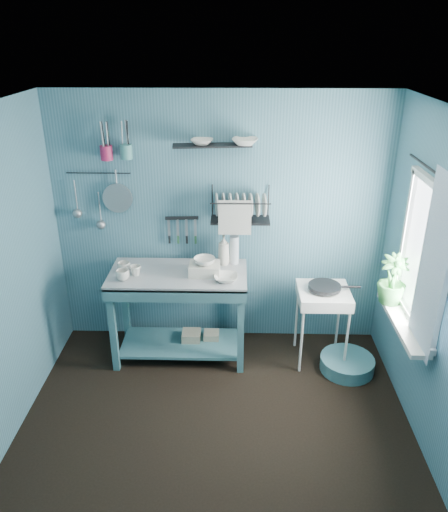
{
  "coord_description": "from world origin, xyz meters",
  "views": [
    {
      "loc": [
        0.15,
        -3.02,
        2.97
      ],
      "look_at": [
        0.05,
        0.85,
        1.2
      ],
      "focal_mm": 35.0,
      "sensor_mm": 36.0,
      "label": 1
    }
  ],
  "objects_px": {
    "wash_tub": "(205,269)",
    "hotplate_stand": "(321,325)",
    "utensil_cup_magenta": "(106,153)",
    "mug_left": "(123,275)",
    "frying_pan": "(325,287)",
    "work_counter": "(180,314)",
    "soap_bottle": "(224,250)",
    "dish_rack": "(240,205)",
    "water_bottle": "(234,250)",
    "colander": "(118,198)",
    "potted_plant": "(393,280)",
    "storage_tin_large": "(191,341)",
    "storage_tin_small": "(212,341)",
    "floor_basin": "(347,364)",
    "utensil_cup_teal": "(126,152)",
    "mug_mid": "(136,270)",
    "mug_right": "(124,267)"
  },
  "relations": [
    {
      "from": "hotplate_stand",
      "to": "frying_pan",
      "type": "distance_m",
      "value": 0.42
    },
    {
      "from": "wash_tub",
      "to": "hotplate_stand",
      "type": "distance_m",
      "value": 1.25
    },
    {
      "from": "utensil_cup_magenta",
      "to": "storage_tin_small",
      "type": "xyz_separation_m",
      "value": [
        0.94,
        -0.22,
        -1.85
      ]
    },
    {
      "from": "wash_tub",
      "to": "mug_left",
      "type": "bearing_deg",
      "value": -169.14
    },
    {
      "from": "mug_mid",
      "to": "frying_pan",
      "type": "xyz_separation_m",
      "value": [
        1.74,
        0.02,
        -0.15
      ]
    },
    {
      "from": "wash_tub",
      "to": "storage_tin_small",
      "type": "height_order",
      "value": "wash_tub"
    },
    {
      "from": "mug_right",
      "to": "storage_tin_large",
      "type": "bearing_deg",
      "value": 4.76
    },
    {
      "from": "work_counter",
      "to": "storage_tin_small",
      "type": "distance_m",
      "value": 0.47
    },
    {
      "from": "dish_rack",
      "to": "hotplate_stand",
      "type": "bearing_deg",
      "value": -26.37
    },
    {
      "from": "soap_bottle",
      "to": "colander",
      "type": "relative_size",
      "value": 1.07
    },
    {
      "from": "wash_tub",
      "to": "utensil_cup_magenta",
      "type": "xyz_separation_m",
      "value": [
        -0.89,
        0.32,
        1.0
      ]
    },
    {
      "from": "water_bottle",
      "to": "colander",
      "type": "relative_size",
      "value": 1.0
    },
    {
      "from": "utensil_cup_teal",
      "to": "water_bottle",
      "type": "bearing_deg",
      "value": -4.86
    },
    {
      "from": "soap_bottle",
      "to": "utensil_cup_teal",
      "type": "relative_size",
      "value": 2.3
    },
    {
      "from": "work_counter",
      "to": "mug_left",
      "type": "distance_m",
      "value": 0.71
    },
    {
      "from": "hotplate_stand",
      "to": "utensil_cup_teal",
      "type": "xyz_separation_m",
      "value": [
        -1.82,
        0.35,
        1.58
      ]
    },
    {
      "from": "work_counter",
      "to": "soap_bottle",
      "type": "bearing_deg",
      "value": 20.94
    },
    {
      "from": "mug_left",
      "to": "utensil_cup_magenta",
      "type": "distance_m",
      "value": 1.11
    },
    {
      "from": "wash_tub",
      "to": "utensil_cup_magenta",
      "type": "bearing_deg",
      "value": 160.0
    },
    {
      "from": "utensil_cup_teal",
      "to": "colander",
      "type": "xyz_separation_m",
      "value": [
        -0.12,
        0.03,
        -0.45
      ]
    },
    {
      "from": "water_bottle",
      "to": "utensil_cup_teal",
      "type": "height_order",
      "value": "utensil_cup_teal"
    },
    {
      "from": "soap_bottle",
      "to": "storage_tin_small",
      "type": "xyz_separation_m",
      "value": [
        -0.12,
        -0.12,
        -0.95
      ]
    },
    {
      "from": "mug_left",
      "to": "frying_pan",
      "type": "bearing_deg",
      "value": 3.59
    },
    {
      "from": "storage_tin_large",
      "to": "floor_basin",
      "type": "distance_m",
      "value": 1.53
    },
    {
      "from": "potted_plant",
      "to": "floor_basin",
      "type": "distance_m",
      "value": 1.02
    },
    {
      "from": "mug_mid",
      "to": "floor_basin",
      "type": "distance_m",
      "value": 2.18
    },
    {
      "from": "work_counter",
      "to": "colander",
      "type": "xyz_separation_m",
      "value": [
        -0.58,
        0.33,
        1.06
      ]
    },
    {
      "from": "water_bottle",
      "to": "soap_bottle",
      "type": "bearing_deg",
      "value": -168.69
    },
    {
      "from": "work_counter",
      "to": "water_bottle",
      "type": "relative_size",
      "value": 4.56
    },
    {
      "from": "mug_left",
      "to": "soap_bottle",
      "type": "bearing_deg",
      "value": 21.8
    },
    {
      "from": "frying_pan",
      "to": "potted_plant",
      "type": "height_order",
      "value": "potted_plant"
    },
    {
      "from": "work_counter",
      "to": "potted_plant",
      "type": "xyz_separation_m",
      "value": [
        1.86,
        -0.37,
        0.59
      ]
    },
    {
      "from": "dish_rack",
      "to": "water_bottle",
      "type": "bearing_deg",
      "value": -153.59
    },
    {
      "from": "utensil_cup_teal",
      "to": "potted_plant",
      "type": "height_order",
      "value": "utensil_cup_teal"
    },
    {
      "from": "mug_right",
      "to": "dish_rack",
      "type": "relative_size",
      "value": 0.22
    },
    {
      "from": "wash_tub",
      "to": "floor_basin",
      "type": "bearing_deg",
      "value": -8.46
    },
    {
      "from": "potted_plant",
      "to": "storage_tin_large",
      "type": "bearing_deg",
      "value": 166.43
    },
    {
      "from": "mug_mid",
      "to": "utensil_cup_teal",
      "type": "relative_size",
      "value": 0.77
    },
    {
      "from": "mug_mid",
      "to": "colander",
      "type": "distance_m",
      "value": 0.72
    },
    {
      "from": "soap_bottle",
      "to": "storage_tin_large",
      "type": "distance_m",
      "value": 1.01
    },
    {
      "from": "mug_left",
      "to": "mug_right",
      "type": "bearing_deg",
      "value": 97.13
    },
    {
      "from": "hotplate_stand",
      "to": "utensil_cup_magenta",
      "type": "distance_m",
      "value": 2.56
    },
    {
      "from": "storage_tin_small",
      "to": "water_bottle",
      "type": "bearing_deg",
      "value": 32.47
    },
    {
      "from": "wash_tub",
      "to": "storage_tin_small",
      "type": "relative_size",
      "value": 1.4
    },
    {
      "from": "potted_plant",
      "to": "storage_tin_large",
      "type": "height_order",
      "value": "potted_plant"
    },
    {
      "from": "mug_right",
      "to": "soap_bottle",
      "type": "bearing_deg",
      "value": 12.26
    },
    {
      "from": "water_bottle",
      "to": "hotplate_stand",
      "type": "distance_m",
      "value": 1.1
    },
    {
      "from": "potted_plant",
      "to": "floor_basin",
      "type": "height_order",
      "value": "potted_plant"
    },
    {
      "from": "water_bottle",
      "to": "storage_tin_small",
      "type": "bearing_deg",
      "value": -147.53
    },
    {
      "from": "colander",
      "to": "potted_plant",
      "type": "xyz_separation_m",
      "value": [
        2.44,
        -0.71,
        -0.47
      ]
    }
  ]
}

